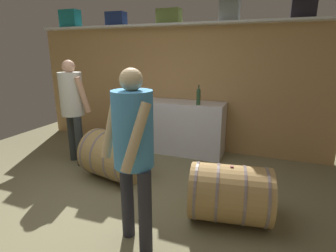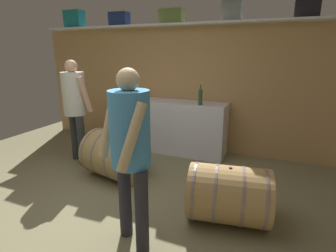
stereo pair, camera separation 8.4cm
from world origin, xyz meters
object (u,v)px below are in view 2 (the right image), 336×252
Objects in this scene: toolcase_olive at (172,16)px; wine_bottle_green at (200,96)px; wine_barrel_far at (229,194)px; winemaker_pouring at (130,143)px; toolcase_navy at (119,19)px; tasting_cup at (114,131)px; toolcase_black at (307,8)px; toolcase_grey at (232,11)px; wine_glass at (142,94)px; work_cabinet at (172,126)px; wine_barrel_near at (115,155)px; visitor_tasting at (75,101)px; toolcase_teal at (74,19)px; wine_bottle_clear at (128,91)px.

wine_bottle_green is (0.63, -0.34, -1.26)m from toolcase_olive.
winemaker_pouring is at bearing -146.80° from wine_barrel_far.
toolcase_navy is at bearing 168.50° from wine_bottle_green.
toolcase_navy is 3.35m from winemaker_pouring.
tasting_cup is (0.76, -1.47, -1.63)m from toolcase_navy.
toolcase_black reaches higher than wine_barrel_far.
toolcase_grey is at bearing -68.66° from winemaker_pouring.
wine_bottle_green reaches higher than wine_glass.
toolcase_black reaches higher than work_cabinet.
work_cabinet is at bearing 74.91° from tasting_cup.
wine_barrel_far is at bearing -108.11° from toolcase_black.
toolcase_black reaches higher than toolcase_olive.
wine_glass is at bearing -176.41° from toolcase_black.
toolcase_black is (3.06, 0.00, 0.02)m from toolcase_navy.
toolcase_olive is 2.49m from wine_barrel_near.
tasting_cup is at bearing -99.70° from toolcase_olive.
toolcase_navy is at bearing 112.95° from visitor_tasting.
work_cabinet is 2.10× the size of wine_barrel_near.
tasting_cup is at bearing 156.85° from wine_barrel_far.
toolcase_teal is at bearing 174.37° from wine_glass.
winemaker_pouring is (-0.76, -0.68, 0.69)m from wine_barrel_far.
work_cabinet is 5.90× the size of wine_bottle_green.
toolcase_navy is 0.38× the size of wine_barrel_near.
winemaker_pouring is at bearing -75.35° from toolcase_olive.
toolcase_black is 3.19m from tasting_cup.
toolcase_teal reaches higher than toolcase_grey.
wine_bottle_green is 1.98m from visitor_tasting.
toolcase_navy is 2.03m from toolcase_grey.
tasting_cup is 0.96m from visitor_tasting.
toolcase_teal is 6.29× the size of tasting_cup.
tasting_cup is (-0.90, -1.13, -0.36)m from wine_bottle_green.
toolcase_teal reaches higher than toolcase_black.
toolcase_olive reaches higher than wine_barrel_near.
tasting_cup is at bearing -21.47° from winemaker_pouring.
wine_glass is at bearing -35.23° from winemaker_pouring.
toolcase_black is at bearing 5.05° from work_cabinet.
toolcase_grey is 1.04m from toolcase_black.
wine_glass is (0.51, -0.15, -1.32)m from toolcase_navy.
toolcase_teal reaches higher than tasting_cup.
wine_bottle_green is 2.24m from winemaker_pouring.
work_cabinet is at bearing -47.78° from winemaker_pouring.
winemaker_pouring is (2.71, -2.58, -1.37)m from toolcase_teal.
toolcase_olive is 6.67× the size of tasting_cup.
tasting_cup is at bearing -105.09° from work_cabinet.
toolcase_teal is at bearing 177.82° from toolcase_navy.
wine_bottle_clear is 0.18× the size of visitor_tasting.
wine_barrel_far is 1.77m from tasting_cup.
wine_bottle_clear is at bearing -166.22° from toolcase_olive.
wine_barrel_far is at bearing -75.21° from toolcase_grey.
toolcase_olive is 2.21m from tasting_cup.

